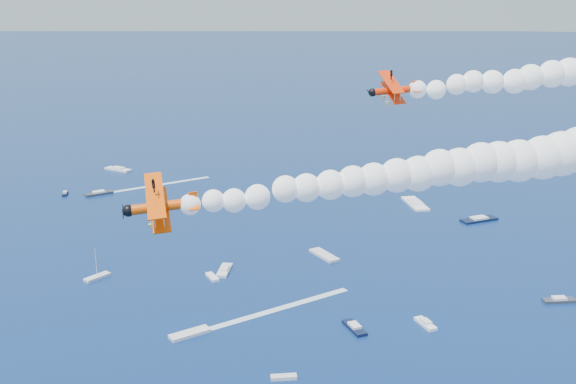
# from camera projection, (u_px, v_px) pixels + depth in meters

# --- Properties ---
(biplane_lead) EXTENTS (8.60, 9.91, 6.61)m
(biplane_lead) POSITION_uv_depth(u_px,v_px,m) (394.00, 90.00, 92.73)
(biplane_lead) COLOR red
(biplane_trail) EXTENTS (11.25, 12.77, 8.44)m
(biplane_trail) POSITION_uv_depth(u_px,v_px,m) (162.00, 206.00, 78.30)
(biplane_trail) COLOR #F54E05
(smoke_trail_trail) EXTENTS (59.68, 42.58, 10.34)m
(smoke_trail_trail) POSITION_uv_depth(u_px,v_px,m) (416.00, 173.00, 83.12)
(smoke_trail_trail) COLOR white
(spectator_boats) EXTENTS (211.31, 188.31, 0.70)m
(spectator_boats) POSITION_uv_depth(u_px,v_px,m) (366.00, 274.00, 186.74)
(spectator_boats) COLOR silver
(spectator_boats) RESTS_ON ground
(boat_wakes) EXTENTS (91.32, 121.91, 0.04)m
(boat_wakes) POSITION_uv_depth(u_px,v_px,m) (208.00, 232.00, 217.83)
(boat_wakes) COLOR white
(boat_wakes) RESTS_ON ground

